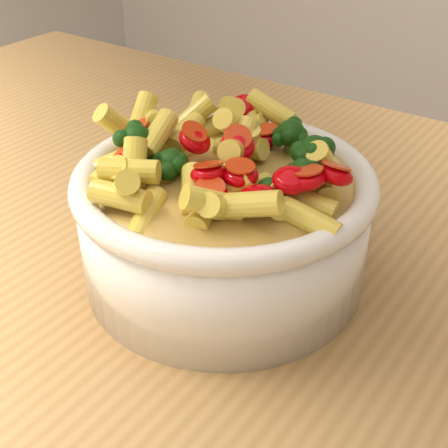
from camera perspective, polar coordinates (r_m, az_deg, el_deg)
The scene contains 3 objects.
table at distance 0.58m, azimuth -3.57°, elevation -11.08°, with size 1.20×0.80×0.90m.
serving_bowl at distance 0.47m, azimuth -0.00°, elevation 0.12°, with size 0.22×0.22×0.10m.
pasta_salad at distance 0.44m, azimuth -0.00°, elevation 6.62°, with size 0.18×0.18×0.04m.
Camera 1 is at (0.27, -0.32, 1.20)m, focal length 50.00 mm.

